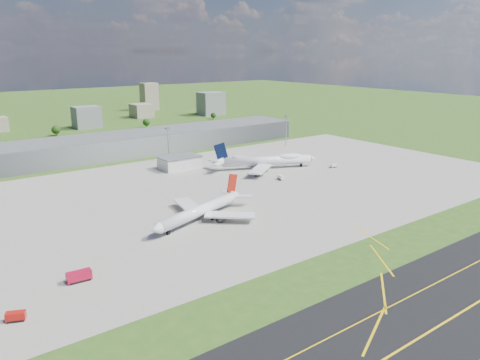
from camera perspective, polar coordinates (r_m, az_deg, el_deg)
ground at (r=358.84m, az=-12.70°, el=2.71°), size 1400.00×1400.00×0.00m
taxiway at (r=171.62m, az=27.25°, el=-12.96°), size 1400.00×60.00×0.06m
apron at (r=270.49m, az=-1.07°, el=-1.04°), size 360.00×190.00×0.08m
terminal at (r=370.84m, az=-13.72°, el=4.23°), size 300.00×42.00×15.00m
ops_building at (r=318.57m, az=-7.38°, el=2.11°), size 26.00×16.00×8.00m
mast_center at (r=328.69m, az=-8.75°, el=4.91°), size 3.50×2.00×25.90m
mast_east at (r=391.59m, az=5.66°, el=6.69°), size 3.50×2.00×25.90m
airliner_red_twin at (r=220.47m, az=-4.70°, el=-3.70°), size 61.71×46.92×17.43m
airliner_blue_quad at (r=316.07m, az=3.31°, el=2.35°), size 68.73×52.12×19.08m
fire_truck at (r=173.31m, az=-19.03°, el=-11.07°), size 8.55×3.80×3.69m
crash_tender at (r=157.38m, az=-25.66°, el=-14.79°), size 5.96×4.36×2.90m
tug_yellow at (r=226.72m, az=-1.67°, el=-4.10°), size 3.79×2.52×1.77m
van_white_near at (r=289.60m, az=5.03°, el=0.29°), size 3.49×5.69×2.68m
van_white_far at (r=325.63m, az=11.35°, el=1.71°), size 4.62×2.47×2.34m
bldg_c at (r=511.42m, az=-18.19°, el=7.28°), size 26.00×20.00×22.00m
bldg_ce at (r=578.08m, az=-11.91°, el=8.27°), size 22.00×24.00×16.00m
bldg_e at (r=589.90m, az=-3.55°, el=9.30°), size 30.00×22.00×28.00m
bldg_tall_e at (r=647.99m, az=-11.01°, el=9.95°), size 20.00×18.00×36.00m
tree_c at (r=472.25m, az=-21.54°, el=5.73°), size 8.10×8.10×9.90m
tree_e at (r=498.45m, az=-11.34°, el=6.92°), size 7.65×7.65×9.35m
tree_far_e at (r=551.07m, az=-3.27°, el=7.88°), size 6.30×6.30×7.70m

